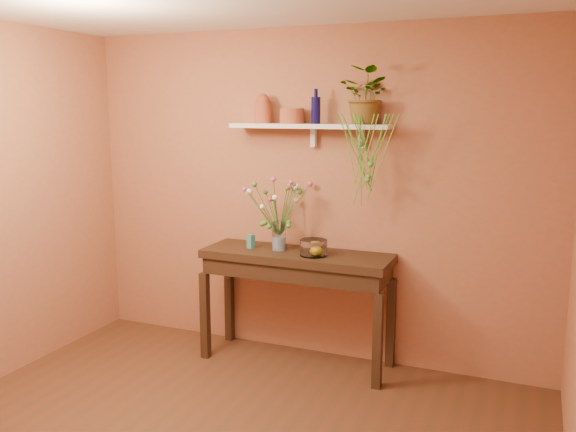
# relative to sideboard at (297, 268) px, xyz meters

# --- Properties ---
(room) EXTENTS (4.04, 4.04, 2.70)m
(room) POSITION_rel_sideboard_xyz_m (0.00, -1.73, 0.56)
(room) COLOR #552F1C
(room) RESTS_ON ground
(sideboard) EXTENTS (1.53, 0.49, 0.93)m
(sideboard) POSITION_rel_sideboard_xyz_m (0.00, 0.00, 0.00)
(sideboard) COLOR #332114
(sideboard) RESTS_ON ground
(wall_shelf) EXTENTS (1.30, 0.24, 0.19)m
(wall_shelf) POSITION_rel_sideboard_xyz_m (0.06, 0.14, 1.12)
(wall_shelf) COLOR white
(wall_shelf) RESTS_ON room
(terracotta_jug) EXTENTS (0.17, 0.17, 0.23)m
(terracotta_jug) POSITION_rel_sideboard_xyz_m (-0.36, 0.15, 1.26)
(terracotta_jug) COLOR #99462D
(terracotta_jug) RESTS_ON wall_shelf
(terracotta_pot) EXTENTS (0.21, 0.21, 0.12)m
(terracotta_pot) POSITION_rel_sideboard_xyz_m (-0.10, 0.15, 1.21)
(terracotta_pot) COLOR #99462D
(terracotta_pot) RESTS_ON wall_shelf
(blue_bottle) EXTENTS (0.09, 0.09, 0.27)m
(blue_bottle) POSITION_rel_sideboard_xyz_m (0.11, 0.12, 1.25)
(blue_bottle) COLOR #0B0939
(blue_bottle) RESTS_ON wall_shelf
(spider_plant) EXTENTS (0.48, 0.45, 0.43)m
(spider_plant) POSITION_rel_sideboard_xyz_m (0.51, 0.15, 1.36)
(spider_plant) COLOR #41832B
(spider_plant) RESTS_ON wall_shelf
(plant_fronds) EXTENTS (0.46, 0.28, 0.70)m
(plant_fronds) POSITION_rel_sideboard_xyz_m (0.55, 0.00, 0.91)
(plant_fronds) COLOR #41832B
(plant_fronds) RESTS_ON wall_shelf
(glass_vase) EXTENTS (0.11, 0.11, 0.23)m
(glass_vase) POSITION_rel_sideboard_xyz_m (-0.16, 0.01, 0.23)
(glass_vase) COLOR white
(glass_vase) RESTS_ON sideboard
(bouquet) EXTENTS (0.46, 0.52, 0.49)m
(bouquet) POSITION_rel_sideboard_xyz_m (-0.16, 0.03, 0.53)
(bouquet) COLOR #386B28
(bouquet) RESTS_ON glass_vase
(glass_bowl) EXTENTS (0.21, 0.21, 0.13)m
(glass_bowl) POSITION_rel_sideboard_xyz_m (0.16, -0.06, 0.19)
(glass_bowl) COLOR white
(glass_bowl) RESTS_ON sideboard
(lemon) EXTENTS (0.08, 0.08, 0.08)m
(lemon) POSITION_rel_sideboard_xyz_m (0.18, -0.06, 0.18)
(lemon) COLOR gold
(lemon) RESTS_ON glass_bowl
(carton) EXTENTS (0.07, 0.06, 0.11)m
(carton) POSITION_rel_sideboard_xyz_m (-0.40, -0.02, 0.19)
(carton) COLOR teal
(carton) RESTS_ON sideboard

